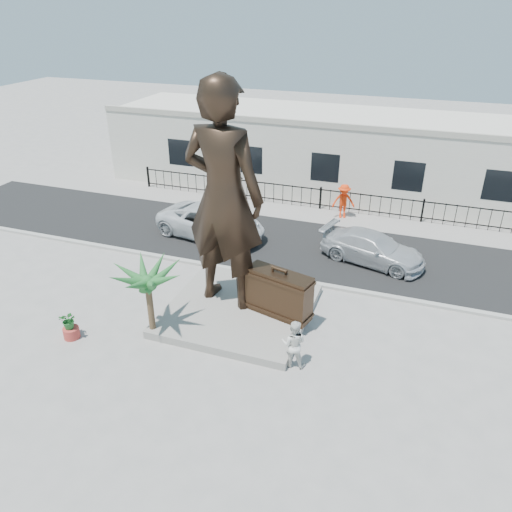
{
  "coord_description": "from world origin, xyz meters",
  "views": [
    {
      "loc": [
        5.38,
        -13.15,
        10.7
      ],
      "look_at": [
        0.0,
        2.0,
        2.3
      ],
      "focal_mm": 35.0,
      "sensor_mm": 36.0,
      "label": 1
    }
  ],
  "objects": [
    {
      "name": "statue",
      "position": [
        -1.16,
        1.89,
        4.47
      ],
      "size": [
        3.28,
        2.38,
        8.35
      ],
      "primitive_type": "imported",
      "rotation": [
        0.0,
        0.0,
        3.01
      ],
      "color": "black",
      "rests_on": "plinth"
    },
    {
      "name": "fence",
      "position": [
        0.0,
        12.8,
        0.6
      ],
      "size": [
        22.0,
        0.1,
        1.2
      ],
      "primitive_type": "cube",
      "color": "black",
      "rests_on": "ground"
    },
    {
      "name": "suitcase",
      "position": [
        1.03,
        1.57,
        1.16
      ],
      "size": [
        2.57,
        1.38,
        1.72
      ],
      "primitive_type": "cube",
      "rotation": [
        0.0,
        0.0,
        -0.26
      ],
      "color": "#332215",
      "rests_on": "plinth"
    },
    {
      "name": "shrub",
      "position": [
        -5.51,
        -1.88,
        0.73
      ],
      "size": [
        0.64,
        0.57,
        0.66
      ],
      "primitive_type": "imported",
      "rotation": [
        0.0,
        0.0,
        0.11
      ],
      "color": "#206225",
      "rests_on": "planter"
    },
    {
      "name": "ground",
      "position": [
        0.0,
        0.0,
        0.0
      ],
      "size": [
        100.0,
        100.0,
        0.0
      ],
      "primitive_type": "plane",
      "color": "#9E9991",
      "rests_on": "ground"
    },
    {
      "name": "plinth",
      "position": [
        -0.5,
        1.5,
        0.15
      ],
      "size": [
        5.2,
        5.2,
        0.3
      ],
      "primitive_type": "cube",
      "color": "gray",
      "rests_on": "ground"
    },
    {
      "name": "palm_tree",
      "position": [
        -2.88,
        -0.78,
        0.0
      ],
      "size": [
        1.8,
        1.8,
        3.2
      ],
      "primitive_type": null,
      "color": "#215D27",
      "rests_on": "ground"
    },
    {
      "name": "car_silver",
      "position": [
        3.64,
        7.36,
        0.69
      ],
      "size": [
        5.02,
        3.04,
        1.36
      ],
      "primitive_type": "imported",
      "rotation": [
        0.0,
        0.0,
        1.31
      ],
      "color": "#B6B8BB",
      "rests_on": "street"
    },
    {
      "name": "planter",
      "position": [
        -5.51,
        -1.88,
        0.2
      ],
      "size": [
        0.56,
        0.56,
        0.4
      ],
      "primitive_type": "cylinder",
      "color": "#B53830",
      "rests_on": "ground"
    },
    {
      "name": "far_sidewalk",
      "position": [
        0.0,
        12.0,
        0.01
      ],
      "size": [
        40.0,
        2.5,
        0.02
      ],
      "primitive_type": "cube",
      "color": "#9E9991",
      "rests_on": "ground"
    },
    {
      "name": "curb",
      "position": [
        0.0,
        4.5,
        0.06
      ],
      "size": [
        40.0,
        0.25,
        0.12
      ],
      "primitive_type": "cube",
      "color": "#A5A399",
      "rests_on": "ground"
    },
    {
      "name": "building",
      "position": [
        0.0,
        17.0,
        2.2
      ],
      "size": [
        28.0,
        7.0,
        4.4
      ],
      "primitive_type": "cube",
      "color": "silver",
      "rests_on": "ground"
    },
    {
      "name": "tourist",
      "position": [
        2.23,
        -0.68,
        0.85
      ],
      "size": [
        0.88,
        0.72,
        1.69
      ],
      "primitive_type": "imported",
      "rotation": [
        0.0,
        0.0,
        3.24
      ],
      "color": "silver",
      "rests_on": "ground"
    },
    {
      "name": "street",
      "position": [
        0.0,
        8.0,
        0.01
      ],
      "size": [
        40.0,
        7.0,
        0.01
      ],
      "primitive_type": "cube",
      "color": "black",
      "rests_on": "ground"
    },
    {
      "name": "worker",
      "position": [
        1.43,
        11.97,
        0.95
      ],
      "size": [
        1.36,
        1.03,
        1.87
      ],
      "primitive_type": "imported",
      "rotation": [
        0.0,
        0.0,
        0.31
      ],
      "color": "#FF380D",
      "rests_on": "far_sidewalk"
    },
    {
      "name": "car_white",
      "position": [
        -4.27,
        7.38,
        0.77
      ],
      "size": [
        5.88,
        3.55,
        1.53
      ],
      "primitive_type": "imported",
      "rotation": [
        0.0,
        0.0,
        1.37
      ],
      "color": "silver",
      "rests_on": "street"
    }
  ]
}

